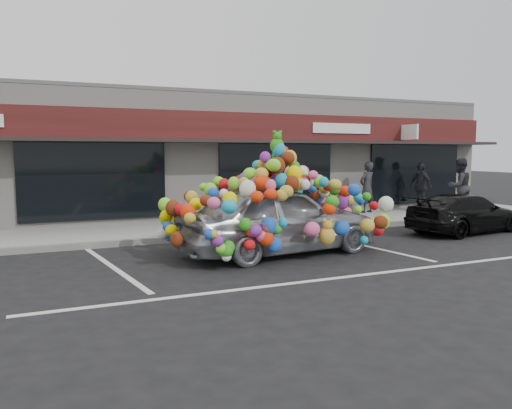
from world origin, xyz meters
name	(u,v)px	position (x,y,z in m)	size (l,w,h in m)	color
ground	(263,256)	(0.00, 0.00, 0.00)	(90.00, 90.00, 0.00)	black
shop_building	(169,156)	(0.00, 8.44, 2.16)	(24.00, 7.20, 4.31)	beige
sidewalk	(207,228)	(0.00, 4.00, 0.07)	(26.00, 3.00, 0.15)	#999994
kerb	(224,236)	(0.00, 2.50, 0.07)	(26.00, 0.18, 0.16)	slate
parking_stripe_left	(114,268)	(-3.20, 0.20, 0.00)	(0.12, 4.40, 0.01)	silver
parking_stripe_mid	(362,245)	(2.80, 0.20, 0.00)	(0.12, 4.40, 0.01)	silver
lane_line	(404,270)	(2.00, -2.30, 0.00)	(14.00, 0.12, 0.01)	silver
toy_car	(278,211)	(0.44, 0.14, 0.98)	(3.35, 5.17, 2.89)	gray
black_sedan	(465,213)	(6.68, 0.69, 0.56)	(3.86, 1.57, 1.12)	black
pedestrian_a	(367,187)	(6.23, 4.75, 1.06)	(0.67, 0.44, 1.83)	black
pedestrian_b	(459,186)	(8.95, 3.15, 1.12)	(0.94, 0.74, 1.94)	black
pedestrian_c	(420,186)	(8.62, 4.71, 1.04)	(0.43, 1.04, 1.77)	#262328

